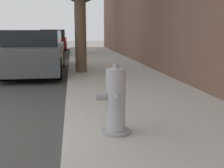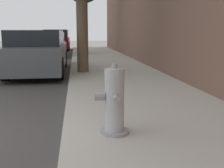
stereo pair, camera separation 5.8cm
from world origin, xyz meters
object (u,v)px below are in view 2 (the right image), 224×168
object	(u,v)px
parked_car_near	(38,52)
parked_car_far	(57,40)
parked_car_mid	(50,44)
fire_hydrant	(114,102)

from	to	relation	value
parked_car_near	parked_car_far	world-z (taller)	parked_car_far
parked_car_near	parked_car_far	xyz separation A→B (m)	(-0.15, 11.88, 0.04)
parked_car_far	parked_car_near	bearing A→B (deg)	-89.26
parked_car_mid	parked_car_far	distance (m)	5.16
fire_hydrant	parked_car_far	bearing A→B (deg)	95.68
parked_car_near	parked_car_far	size ratio (longest dim) A/B	1.09
parked_car_mid	parked_car_far	xyz separation A→B (m)	(0.07, 5.16, 0.07)
fire_hydrant	parked_car_mid	world-z (taller)	parked_car_mid
fire_hydrant	parked_car_near	distance (m)	6.32
parked_car_far	parked_car_mid	bearing A→B (deg)	-90.74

